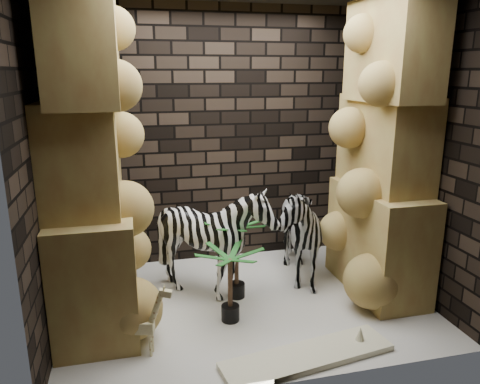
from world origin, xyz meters
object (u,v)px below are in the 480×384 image
object	(u,v)px
palm_front	(237,258)
surfboard	(308,356)
zebra_right	(291,220)
palm_back	(230,285)
zebra_left	(214,246)
giraffe_toy	(140,319)

from	to	relation	value
palm_front	surfboard	xyz separation A→B (m)	(0.32, -1.16, -0.40)
zebra_right	surfboard	distance (m)	1.67
palm_front	palm_back	size ratio (longest dim) A/B	1.20
zebra_left	palm_front	xyz separation A→B (m)	(0.21, -0.08, -0.12)
giraffe_toy	surfboard	bearing A→B (deg)	-1.71
zebra_left	surfboard	bearing A→B (deg)	-73.66
zebra_left	surfboard	world-z (taller)	zebra_left
palm_back	zebra_right	bearing A→B (deg)	41.66
giraffe_toy	palm_front	size ratio (longest dim) A/B	0.74
giraffe_toy	palm_front	xyz separation A→B (m)	(0.98, 0.77, 0.11)
zebra_left	giraffe_toy	distance (m)	1.17
zebra_right	palm_front	distance (m)	0.81
giraffe_toy	palm_front	world-z (taller)	palm_front
palm_back	surfboard	distance (m)	0.94
palm_front	palm_back	world-z (taller)	palm_front
palm_front	palm_back	bearing A→B (deg)	-110.52
palm_front	surfboard	distance (m)	1.27
zebra_left	palm_front	bearing A→B (deg)	-27.14
palm_back	surfboard	world-z (taller)	palm_back
giraffe_toy	zebra_right	bearing A→B (deg)	48.39
zebra_left	giraffe_toy	size ratio (longest dim) A/B	1.91
surfboard	zebra_right	bearing A→B (deg)	66.94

